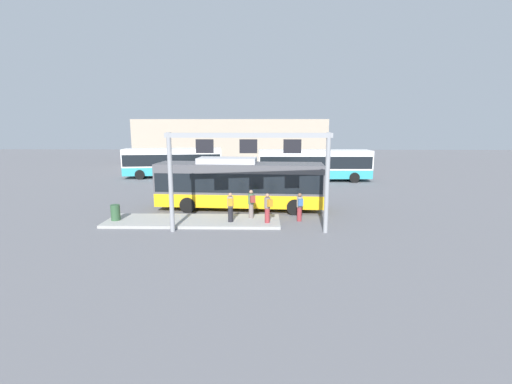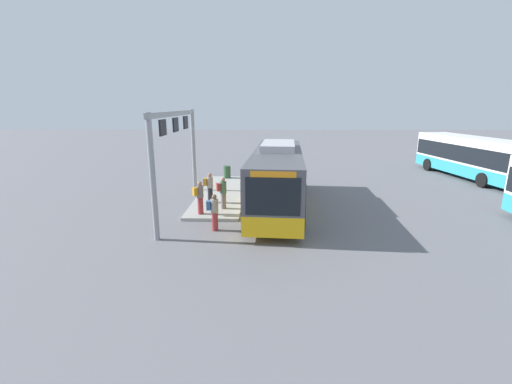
{
  "view_description": "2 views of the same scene",
  "coord_description": "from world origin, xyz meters",
  "px_view_note": "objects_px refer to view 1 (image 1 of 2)",
  "views": [
    {
      "loc": [
        1.57,
        -23.28,
        5.54
      ],
      "look_at": [
        1.12,
        -1.92,
        1.55
      ],
      "focal_mm": 25.07,
      "sensor_mm": 36.0,
      "label": 1
    },
    {
      "loc": [
        18.2,
        -0.64,
        5.49
      ],
      "look_at": [
        1.46,
        -1.11,
        1.22
      ],
      "focal_mm": 24.22,
      "sensor_mm": 36.0,
      "label": 2
    }
  ],
  "objects_px": {
    "bus_main": "(240,183)",
    "person_waiting_near": "(268,207)",
    "person_waiting_mid": "(251,203)",
    "person_waiting_far": "(230,206)",
    "bus_background_left": "(173,161)",
    "person_boarding": "(300,206)",
    "trash_bin": "(115,212)",
    "bus_background_right": "(314,163)"
  },
  "relations": [
    {
      "from": "bus_background_left",
      "to": "trash_bin",
      "type": "height_order",
      "value": "bus_background_left"
    },
    {
      "from": "person_waiting_mid",
      "to": "trash_bin",
      "type": "distance_m",
      "value": 7.84
    },
    {
      "from": "bus_background_left",
      "to": "person_boarding",
      "type": "relative_size",
      "value": 6.29
    },
    {
      "from": "person_waiting_near",
      "to": "person_waiting_mid",
      "type": "xyz_separation_m",
      "value": [
        -0.95,
        1.04,
        0.0
      ]
    },
    {
      "from": "bus_background_left",
      "to": "person_waiting_far",
      "type": "xyz_separation_m",
      "value": [
        7.86,
        -18.62,
        -0.73
      ]
    },
    {
      "from": "bus_background_right",
      "to": "person_waiting_near",
      "type": "xyz_separation_m",
      "value": [
        -4.87,
        -16.59,
        -0.73
      ]
    },
    {
      "from": "bus_main",
      "to": "person_waiting_mid",
      "type": "bearing_deg",
      "value": -69.4
    },
    {
      "from": "bus_background_left",
      "to": "bus_background_right",
      "type": "distance_m",
      "value": 14.99
    },
    {
      "from": "bus_main",
      "to": "person_waiting_near",
      "type": "bearing_deg",
      "value": -61.31
    },
    {
      "from": "trash_bin",
      "to": "person_waiting_near",
      "type": "bearing_deg",
      "value": -2.63
    },
    {
      "from": "person_waiting_far",
      "to": "bus_background_left",
      "type": "bearing_deg",
      "value": 19.04
    },
    {
      "from": "person_waiting_near",
      "to": "person_waiting_far",
      "type": "distance_m",
      "value": 2.1
    },
    {
      "from": "bus_background_left",
      "to": "person_waiting_mid",
      "type": "bearing_deg",
      "value": 108.93
    },
    {
      "from": "person_boarding",
      "to": "person_waiting_mid",
      "type": "bearing_deg",
      "value": 83.1
    },
    {
      "from": "bus_main",
      "to": "person_waiting_mid",
      "type": "distance_m",
      "value": 3.09
    },
    {
      "from": "bus_background_left",
      "to": "person_waiting_near",
      "type": "height_order",
      "value": "bus_background_left"
    },
    {
      "from": "person_waiting_near",
      "to": "person_waiting_mid",
      "type": "distance_m",
      "value": 1.4
    },
    {
      "from": "bus_main",
      "to": "bus_background_left",
      "type": "relative_size",
      "value": 1.05
    },
    {
      "from": "bus_background_left",
      "to": "trash_bin",
      "type": "bearing_deg",
      "value": 85.76
    },
    {
      "from": "bus_background_right",
      "to": "bus_main",
      "type": "bearing_deg",
      "value": -119.13
    },
    {
      "from": "bus_main",
      "to": "bus_background_left",
      "type": "bearing_deg",
      "value": 122.41
    },
    {
      "from": "bus_background_left",
      "to": "person_boarding",
      "type": "xyz_separation_m",
      "value": [
        11.84,
        -17.79,
        -0.89
      ]
    },
    {
      "from": "trash_bin",
      "to": "person_boarding",
      "type": "bearing_deg",
      "value": 3.14
    },
    {
      "from": "bus_background_left",
      "to": "person_waiting_near",
      "type": "distance_m",
      "value": 21.27
    },
    {
      "from": "bus_background_left",
      "to": "trash_bin",
      "type": "xyz_separation_m",
      "value": [
        1.21,
        -18.38,
        -1.17
      ]
    },
    {
      "from": "person_waiting_near",
      "to": "trash_bin",
      "type": "height_order",
      "value": "person_waiting_near"
    },
    {
      "from": "bus_main",
      "to": "trash_bin",
      "type": "xyz_separation_m",
      "value": [
        -6.93,
        -3.5,
        -1.2
      ]
    },
    {
      "from": "bus_background_right",
      "to": "person_waiting_mid",
      "type": "distance_m",
      "value": 16.63
    },
    {
      "from": "person_boarding",
      "to": "person_waiting_far",
      "type": "height_order",
      "value": "person_waiting_far"
    },
    {
      "from": "bus_main",
      "to": "person_waiting_far",
      "type": "bearing_deg",
      "value": -90.5
    },
    {
      "from": "person_waiting_mid",
      "to": "person_waiting_far",
      "type": "height_order",
      "value": "same"
    },
    {
      "from": "bus_background_right",
      "to": "person_waiting_near",
      "type": "relative_size",
      "value": 6.73
    },
    {
      "from": "bus_background_right",
      "to": "person_waiting_far",
      "type": "distance_m",
      "value": 17.86
    },
    {
      "from": "person_waiting_mid",
      "to": "person_waiting_far",
      "type": "bearing_deg",
      "value": 105.34
    },
    {
      "from": "person_waiting_mid",
      "to": "bus_main",
      "type": "bearing_deg",
      "value": -5.15
    },
    {
      "from": "bus_background_right",
      "to": "person_waiting_mid",
      "type": "height_order",
      "value": "bus_background_right"
    },
    {
      "from": "bus_background_left",
      "to": "person_waiting_mid",
      "type": "xyz_separation_m",
      "value": [
        9.01,
        -17.74,
        -0.73
      ]
    },
    {
      "from": "person_boarding",
      "to": "bus_main",
      "type": "bearing_deg",
      "value": 45.87
    },
    {
      "from": "person_boarding",
      "to": "person_waiting_near",
      "type": "height_order",
      "value": "person_waiting_near"
    },
    {
      "from": "person_waiting_mid",
      "to": "person_waiting_far",
      "type": "distance_m",
      "value": 1.44
    },
    {
      "from": "bus_background_left",
      "to": "person_boarding",
      "type": "distance_m",
      "value": 21.39
    },
    {
      "from": "person_boarding",
      "to": "bus_background_left",
      "type": "bearing_deg",
      "value": 27.75
    }
  ]
}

